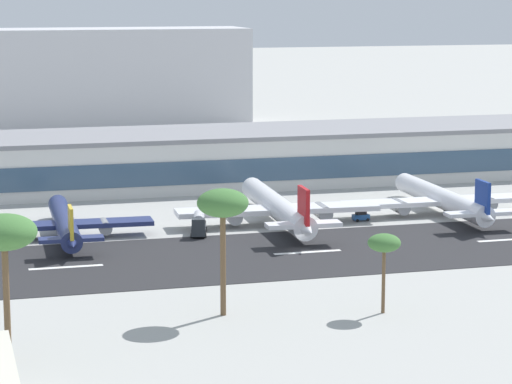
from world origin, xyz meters
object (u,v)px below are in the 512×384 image
terminal_building (208,157)px  service_baggage_tug_0 (361,216)px  airliner_gold_tail_gate_0 (65,224)px  palm_tree_2 (223,206)px  distant_hotel_block (98,78)px  service_fuel_truck_1 (199,224)px  airliner_red_tail_gate_1 (279,209)px  palm_tree_1 (384,244)px  airliner_navy_tail_gate_2 (445,200)px  palm_tree_3 (4,234)px

terminal_building → service_baggage_tug_0: (18.83, -50.98, -5.16)m
airliner_gold_tail_gate_0 → service_baggage_tug_0: (57.48, 1.56, -1.76)m
palm_tree_2 → distant_hotel_block: bearing=86.5°
terminal_building → service_fuel_truck_1: (-14.52, -55.31, -4.17)m
airliner_red_tail_gate_1 → palm_tree_1: size_ratio=4.45×
service_baggage_tug_0 → palm_tree_1: (-20.08, -62.41, 8.72)m
service_fuel_truck_1 → palm_tree_2: 55.51m
terminal_building → service_baggage_tug_0: terminal_building is taller
airliner_navy_tail_gate_2 → service_fuel_truck_1: size_ratio=5.22×
palm_tree_1 → distant_hotel_block: bearing=91.9°
distant_hotel_block → service_baggage_tug_0: size_ratio=29.57×
terminal_building → distant_hotel_block: 121.74m
distant_hotel_block → airliner_navy_tail_gate_2: size_ratio=2.12×
distant_hotel_block → airliner_gold_tail_gate_0: size_ratio=2.33×
airliner_navy_tail_gate_2 → palm_tree_3: palm_tree_3 is taller
service_baggage_tug_0 → palm_tree_2: size_ratio=0.19×
palm_tree_1 → service_baggage_tug_0: bearing=72.2°
palm_tree_1 → palm_tree_3: bearing=-171.5°
terminal_building → palm_tree_3: 132.51m
terminal_building → palm_tree_1: bearing=-90.6°
airliner_red_tail_gate_1 → palm_tree_3: bearing=144.7°
palm_tree_2 → palm_tree_3: bearing=-157.1°
service_fuel_truck_1 → palm_tree_2: (-8.45, -53.20, 13.39)m
palm_tree_2 → palm_tree_1: bearing=-12.7°
distant_hotel_block → palm_tree_1: 234.61m
airliner_gold_tail_gate_0 → palm_tree_3: palm_tree_3 is taller
service_baggage_tug_0 → palm_tree_2: bearing=49.5°
airliner_navy_tail_gate_2 → service_fuel_truck_1: airliner_navy_tail_gate_2 is taller
airliner_navy_tail_gate_2 → distant_hotel_block: bearing=16.1°
airliner_gold_tail_gate_0 → airliner_navy_tail_gate_2: bearing=-85.8°
airliner_gold_tail_gate_0 → airliner_red_tail_gate_1: (40.70, 1.32, 0.53)m
service_fuel_truck_1 → palm_tree_2: size_ratio=0.50×
distant_hotel_block → airliner_navy_tail_gate_2: distant_hotel_block is taller
palm_tree_1 → airliner_red_tail_gate_1: bearing=87.0°
airliner_navy_tail_gate_2 → service_baggage_tug_0: size_ratio=13.96×
airliner_navy_tail_gate_2 → terminal_building: bearing=37.7°
airliner_gold_tail_gate_0 → palm_tree_1: bearing=-146.2°
service_baggage_tug_0 → airliner_gold_tail_gate_0: bearing=-3.0°
terminal_building → airliner_gold_tail_gate_0: terminal_building is taller
airliner_gold_tail_gate_0 → airliner_red_tail_gate_1: airliner_red_tail_gate_1 is taller
airliner_navy_tail_gate_2 → service_fuel_truck_1: bearing=97.0°
service_baggage_tug_0 → service_fuel_truck_1: 33.65m
distant_hotel_block → airliner_gold_tail_gate_0: 176.60m
airliner_gold_tail_gate_0 → terminal_building: bearing=-34.1°
distant_hotel_block → service_fuel_truck_1: size_ratio=11.05×
distant_hotel_block → palm_tree_3: distant_hotel_block is taller
airliner_red_tail_gate_1 → service_baggage_tug_0: size_ratio=15.11×
airliner_navy_tail_gate_2 → palm_tree_1: bearing=149.9°
airliner_gold_tail_gate_0 → service_baggage_tug_0: 57.52m
terminal_building → palm_tree_2: palm_tree_2 is taller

